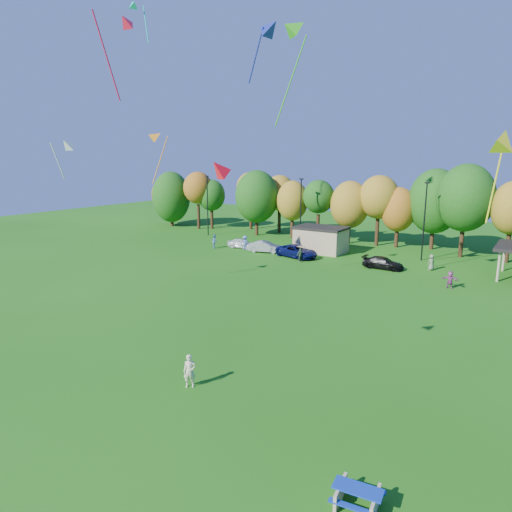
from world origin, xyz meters
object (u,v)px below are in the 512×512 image
Objects in this scene: kite_flyer at (190,371)px; car_b at (265,247)px; car_d at (383,263)px; car_a at (242,243)px; picnic_table at (358,496)px; car_c at (297,251)px.

kite_flyer is 0.41× the size of car_b.
car_d is (0.16, 31.17, -0.26)m from kite_flyer.
kite_flyer reaches higher than car_a.
car_c reaches higher than picnic_table.
kite_flyer is (-10.45, 3.22, 0.47)m from picnic_table.
car_d is at bearing -75.20° from car_c.
car_c is (4.75, -0.41, 0.04)m from car_b.
picnic_table is 0.49× the size of car_a.
car_b is at bearing 119.78° from picnic_table.
car_c is at bearing 90.02° from car_d.
kite_flyer is 37.38m from car_a.
kite_flyer is 34.96m from car_b.
car_a is at bearing 68.23° from car_b.
kite_flyer is 0.47× the size of car_a.
car_a is 19.36m from car_d.
car_a is 8.86m from car_c.
car_d is (10.52, 0.06, -0.11)m from car_c.
car_c is 1.23× the size of car_d.
car_d is (19.33, -0.91, -0.01)m from car_a.
car_b is 15.28m from car_d.
car_c is at bearing -100.95° from car_a.
picnic_table is at bearing -53.37° from kite_flyer.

